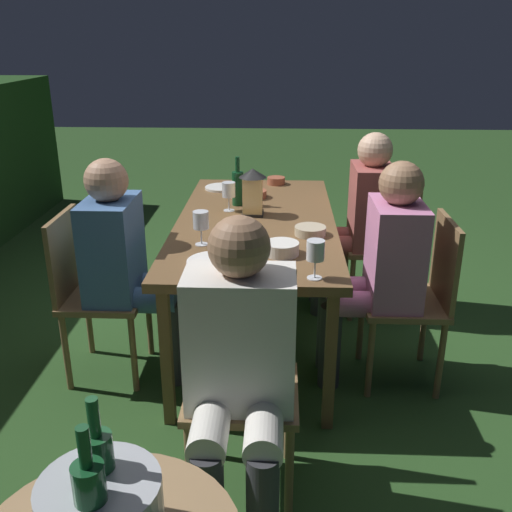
{
  "coord_description": "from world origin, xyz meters",
  "views": [
    {
      "loc": [
        -3.05,
        -0.13,
        1.7
      ],
      "look_at": [
        0.0,
        0.0,
        0.51
      ],
      "focal_mm": 40.51,
      "sensor_mm": 36.0,
      "label": 1
    }
  ],
  "objects_px": {
    "chair_side_right_a": "(91,287)",
    "bowl_dip": "(254,194)",
    "plate_b": "(238,228)",
    "bowl_olives": "(310,230)",
    "chair_side_left_a": "(418,293)",
    "lantern_centerpiece": "(253,189)",
    "person_in_cream": "(239,365)",
    "plate_c": "(215,262)",
    "wine_glass_c": "(315,252)",
    "person_in_rust": "(360,215)",
    "plate_a": "(222,188)",
    "wine_glass_a": "(229,191)",
    "dining_table": "(256,228)",
    "wine_glass_b": "(201,222)",
    "chair_side_left_b": "(390,239)",
    "bowl_bread": "(276,180)",
    "person_in_blue": "(126,260)",
    "chair_head_near": "(243,371)",
    "ice_bucket": "(101,509)",
    "green_bottle_on_table": "(238,187)",
    "person_in_pink": "(381,264)",
    "bowl_salad": "(282,248)"
  },
  "relations": [
    {
      "from": "chair_side_right_a",
      "to": "wine_glass_a",
      "type": "distance_m",
      "value": 0.94
    },
    {
      "from": "person_in_cream",
      "to": "wine_glass_c",
      "type": "relative_size",
      "value": 6.8
    },
    {
      "from": "plate_c",
      "to": "wine_glass_c",
      "type": "bearing_deg",
      "value": -108.58
    },
    {
      "from": "chair_side_right_a",
      "to": "wine_glass_b",
      "type": "bearing_deg",
      "value": -91.76
    },
    {
      "from": "wine_glass_a",
      "to": "chair_side_right_a",
      "type": "bearing_deg",
      "value": 130.18
    },
    {
      "from": "green_bottle_on_table",
      "to": "plate_c",
      "type": "xyz_separation_m",
      "value": [
        -0.94,
        0.03,
        -0.1
      ]
    },
    {
      "from": "lantern_centerpiece",
      "to": "bowl_dip",
      "type": "distance_m",
      "value": 0.38
    },
    {
      "from": "person_in_pink",
      "to": "person_in_rust",
      "type": "bearing_deg",
      "value": 0.0
    },
    {
      "from": "person_in_rust",
      "to": "lantern_centerpiece",
      "type": "distance_m",
      "value": 0.77
    },
    {
      "from": "plate_a",
      "to": "bowl_olives",
      "type": "distance_m",
      "value": 1.06
    },
    {
      "from": "wine_glass_a",
      "to": "plate_a",
      "type": "xyz_separation_m",
      "value": [
        0.5,
        0.09,
        -0.11
      ]
    },
    {
      "from": "wine_glass_c",
      "to": "bowl_bread",
      "type": "relative_size",
      "value": 1.4
    },
    {
      "from": "plate_c",
      "to": "lantern_centerpiece",
      "type": "bearing_deg",
      "value": -10.02
    },
    {
      "from": "person_in_cream",
      "to": "wine_glass_c",
      "type": "bearing_deg",
      "value": -27.77
    },
    {
      "from": "chair_head_near",
      "to": "person_in_rust",
      "type": "relative_size",
      "value": 0.76
    },
    {
      "from": "wine_glass_a",
      "to": "plate_a",
      "type": "distance_m",
      "value": 0.52
    },
    {
      "from": "chair_side_left_a",
      "to": "plate_c",
      "type": "distance_m",
      "value": 1.05
    },
    {
      "from": "wine_glass_b",
      "to": "plate_a",
      "type": "bearing_deg",
      "value": 0.45
    },
    {
      "from": "plate_c",
      "to": "dining_table",
      "type": "bearing_deg",
      "value": -13.04
    },
    {
      "from": "person_in_rust",
      "to": "wine_glass_c",
      "type": "relative_size",
      "value": 6.8
    },
    {
      "from": "plate_a",
      "to": "bowl_olives",
      "type": "xyz_separation_m",
      "value": [
        -0.91,
        -0.54,
        0.02
      ]
    },
    {
      "from": "bowl_dip",
      "to": "bowl_bread",
      "type": "bearing_deg",
      "value": -21.61
    },
    {
      "from": "dining_table",
      "to": "plate_a",
      "type": "bearing_deg",
      "value": 21.34
    },
    {
      "from": "dining_table",
      "to": "bowl_salad",
      "type": "relative_size",
      "value": 11.26
    },
    {
      "from": "person_in_cream",
      "to": "person_in_rust",
      "type": "distance_m",
      "value": 1.87
    },
    {
      "from": "person_in_blue",
      "to": "chair_side_right_a",
      "type": "bearing_deg",
      "value": 90.0
    },
    {
      "from": "plate_b",
      "to": "bowl_olives",
      "type": "relative_size",
      "value": 1.31
    },
    {
      "from": "person_in_rust",
      "to": "bowl_olives",
      "type": "relative_size",
      "value": 7.2
    },
    {
      "from": "dining_table",
      "to": "bowl_dip",
      "type": "relative_size",
      "value": 11.25
    },
    {
      "from": "chair_side_left_a",
      "to": "bowl_olives",
      "type": "xyz_separation_m",
      "value": [
        0.15,
        0.54,
        0.27
      ]
    },
    {
      "from": "wine_glass_a",
      "to": "bowl_olives",
      "type": "relative_size",
      "value": 1.06
    },
    {
      "from": "chair_side_left_a",
      "to": "plate_a",
      "type": "relative_size",
      "value": 3.95
    },
    {
      "from": "chair_side_right_a",
      "to": "bowl_olives",
      "type": "bearing_deg",
      "value": -82.28
    },
    {
      "from": "person_in_blue",
      "to": "wine_glass_a",
      "type": "xyz_separation_m",
      "value": [
        0.56,
        -0.47,
        0.21
      ]
    },
    {
      "from": "person_in_cream",
      "to": "bowl_bread",
      "type": "relative_size",
      "value": 9.55
    },
    {
      "from": "person_in_cream",
      "to": "plate_b",
      "type": "height_order",
      "value": "person_in_cream"
    },
    {
      "from": "person_in_pink",
      "to": "ice_bucket",
      "type": "height_order",
      "value": "person_in_pink"
    },
    {
      "from": "bowl_bread",
      "to": "ice_bucket",
      "type": "xyz_separation_m",
      "value": [
        -2.92,
        0.34,
        0.01
      ]
    },
    {
      "from": "dining_table",
      "to": "plate_c",
      "type": "xyz_separation_m",
      "value": [
        -0.67,
        0.15,
        0.06
      ]
    },
    {
      "from": "person_in_rust",
      "to": "bowl_dip",
      "type": "height_order",
      "value": "person_in_rust"
    },
    {
      "from": "chair_side_right_a",
      "to": "bowl_dip",
      "type": "relative_size",
      "value": 5.41
    },
    {
      "from": "dining_table",
      "to": "plate_b",
      "type": "xyz_separation_m",
      "value": [
        -0.19,
        0.09,
        0.06
      ]
    },
    {
      "from": "wine_glass_b",
      "to": "bowl_olives",
      "type": "relative_size",
      "value": 1.06
    },
    {
      "from": "person_in_blue",
      "to": "chair_head_near",
      "type": "height_order",
      "value": "person_in_blue"
    },
    {
      "from": "chair_side_left_a",
      "to": "chair_side_right_a",
      "type": "bearing_deg",
      "value": 90.0
    },
    {
      "from": "wine_glass_b",
      "to": "chair_side_right_a",
      "type": "bearing_deg",
      "value": 88.24
    },
    {
      "from": "dining_table",
      "to": "bowl_olives",
      "type": "distance_m",
      "value": 0.39
    },
    {
      "from": "chair_side_left_b",
      "to": "bowl_bread",
      "type": "height_order",
      "value": "chair_side_left_b"
    },
    {
      "from": "bowl_salad",
      "to": "chair_side_left_a",
      "type": "bearing_deg",
      "value": -79.15
    },
    {
      "from": "green_bottle_on_table",
      "to": "plate_a",
      "type": "height_order",
      "value": "green_bottle_on_table"
    }
  ]
}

